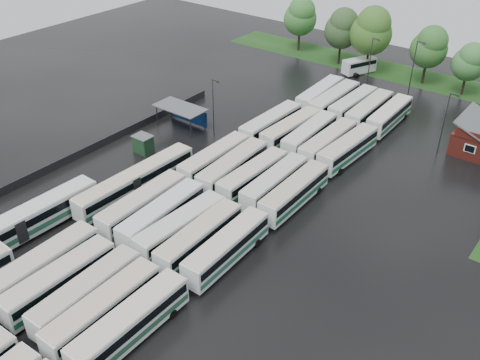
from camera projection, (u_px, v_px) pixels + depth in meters
The scene contains 44 objects.
ground at pixel (162, 237), 61.29m from camera, with size 160.00×160.00×0.00m, color black.
wash_shed at pixel (182, 110), 83.24m from camera, with size 8.20×4.20×3.58m.
utility_hut at pixel (143, 144), 77.34m from camera, with size 2.70×2.20×2.62m.
grass_strip_north at pixel (407, 75), 103.45m from camera, with size 80.00×10.00×0.01m, color #183E11.
west_fence at pixel (92, 148), 77.76m from camera, with size 0.10×50.00×1.20m, color #2D2D30.
bus_r1c0 at pixel (43, 266), 54.20m from camera, with size 3.09×12.77×3.53m.
bus_r1c1 at pixel (60, 281), 52.54m from camera, with size 2.61×12.22×3.40m.
bus_r1c2 at pixel (87, 293), 51.15m from camera, with size 3.08×12.23×3.38m.
bus_r1c3 at pixel (104, 309), 49.30m from camera, with size 2.90×12.51×3.47m.
bus_r1c4 at pixel (130, 323), 47.85m from camera, with size 2.78×12.60×3.50m.
bus_r2c0 at pixel (143, 205), 63.30m from camera, with size 3.03×12.72×3.52m.
bus_r2c1 at pixel (162, 215), 61.63m from camera, with size 3.28×12.66×3.49m.
bus_r2c2 at pixel (181, 227), 59.83m from camera, with size 3.12×12.34×3.41m.
bus_r2c3 at pixel (200, 237), 58.28m from camera, with size 2.93×12.23×3.39m.
bus_r2c4 at pixel (227, 247), 56.83m from camera, with size 2.97×12.30×3.40m.
bus_r3c0 at pixel (215, 159), 72.42m from camera, with size 2.71×12.41×3.45m.
bus_r3c1 at pixel (233, 168), 70.51m from camera, with size 3.29×12.85×3.54m.
bus_r3c2 at pixel (253, 176), 68.99m from camera, with size 2.82×12.10×3.35m.
bus_r3c3 at pixel (275, 183), 67.55m from camera, with size 2.80×12.08×3.35m.
bus_r3c4 at pixel (295, 192), 65.67m from camera, with size 2.80×12.37×3.43m.
bus_r4c0 at pixel (271, 124), 81.36m from camera, with size 2.95×12.71×3.52m.
bus_r4c1 at pixel (291, 130), 79.87m from camera, with size 3.15×12.38×3.42m.
bus_r4c2 at pixel (310, 135), 78.39m from camera, with size 3.06×12.36×3.42m.
bus_r4c3 at pixel (328, 143), 76.39m from camera, with size 2.72×12.28×3.41m.
bus_r4c4 at pixel (348, 149), 74.92m from camera, with size 3.23×12.40×3.42m.
bus_r5c0 at pixel (320, 95), 90.57m from camera, with size 3.26×12.65×3.49m.
bus_r5c1 at pixel (334, 100), 88.71m from camera, with size 2.80×12.72×3.54m.
bus_r5c2 at pixel (353, 105), 87.42m from camera, with size 2.78×12.14×3.37m.
bus_r5c3 at pixel (369, 111), 85.47m from camera, with size 2.84×12.44×3.45m.
bus_r5c4 at pixel (389, 116), 84.01m from camera, with size 2.83×12.15×3.37m.
artic_bus_west_b at pixel (136, 181), 67.91m from camera, with size 3.05×18.12×3.35m.
artic_bus_west_c at pixel (23, 224), 60.21m from camera, with size 3.12×19.02×3.52m.
minibus at pixel (359, 65), 103.46m from camera, with size 4.96×7.03×2.89m.
tree_north_0 at pixel (301, 16), 111.55m from camera, with size 6.91×6.91×11.45m.
tree_north_1 at pixel (342, 28), 104.59m from camera, with size 6.89×6.89×11.42m.
tree_north_2 at pixel (372, 30), 99.78m from camera, with size 7.89×7.89×13.06m.
tree_north_3 at pixel (430, 47), 95.98m from camera, with size 6.67×6.67×11.04m.
tree_north_4 at pixel (470, 62), 92.06m from camera, with size 5.82×5.82×9.64m.
lamp_post_ne at pixel (446, 119), 74.72m from camera, with size 1.45×0.28×9.42m.
lamp_post_nw at pixel (214, 103), 79.88m from camera, with size 1.39×0.27×9.02m.
lamp_post_back_w at pixel (371, 60), 95.01m from camera, with size 1.44×0.28×9.37m.
lamp_post_back_e at pixel (414, 67), 90.19m from camera, with size 1.62×0.32×10.54m.
puddle_2 at pixel (139, 199), 67.84m from camera, with size 5.76×5.76×0.01m, color black.
puddle_3 at pixel (157, 264), 57.44m from camera, with size 4.51×4.51×0.01m, color black.
Camera 1 is at (36.52, -32.60, 38.51)m, focal length 40.00 mm.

